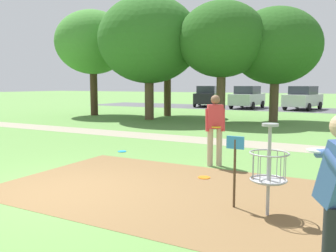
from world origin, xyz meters
TOP-DOWN VIEW (x-y plane):
  - ground_plane at (0.00, 0.00)m, footprint 160.00×160.00m
  - dirt_tee_pad at (1.86, 1.10)m, footprint 6.53×3.98m
  - disc_golf_basket at (3.60, 0.67)m, footprint 0.98×0.58m
  - player_throwing at (1.81, 3.33)m, footprint 0.49×0.45m
  - frisbee_near_basket at (2.01, 2.19)m, footprint 0.26×0.26m
  - frisbee_by_tee at (-1.22, 3.77)m, footprint 0.24×0.24m
  - tree_near_left at (0.94, 14.45)m, footprint 4.64×4.64m
  - tree_near_right at (-5.49, 12.39)m, footprint 5.58×5.58m
  - tree_mid_left at (-10.09, 13.17)m, footprint 4.67×4.67m
  - tree_mid_right at (-1.39, 12.73)m, footprint 4.47×4.47m
  - tree_far_left at (-5.70, 14.96)m, footprint 4.01×4.01m
  - parking_lot_strip at (0.00, 24.68)m, footprint 36.00×6.00m
  - parked_car_leftmost at (-7.06, 25.07)m, footprint 2.73×4.50m
  - parked_car_center_left at (-3.21, 24.36)m, footprint 2.16×4.30m
  - parked_car_center_right at (1.11, 24.70)m, footprint 2.63×4.48m
  - gravel_path at (0.00, 6.85)m, footprint 40.00×1.43m

SIDE VIEW (x-z plane):
  - ground_plane at x=0.00m, z-range 0.00..0.00m
  - gravel_path at x=0.00m, z-range 0.00..0.00m
  - parking_lot_strip at x=0.00m, z-range 0.00..0.01m
  - dirt_tee_pad at x=1.86m, z-range 0.00..0.01m
  - frisbee_near_basket at x=2.01m, z-range 0.00..0.02m
  - frisbee_by_tee at x=-1.22m, z-range 0.00..0.02m
  - disc_golf_basket at x=3.60m, z-range 0.06..1.45m
  - parked_car_leftmost at x=-7.06m, z-range 0.00..1.84m
  - parked_car_center_left at x=-3.21m, z-range 0.00..1.84m
  - parked_car_center_right at x=1.11m, z-range 0.00..1.84m
  - player_throwing at x=1.81m, z-range 0.11..1.82m
  - tree_near_left at x=0.94m, z-range 0.97..6.88m
  - tree_mid_right at x=-1.39m, z-range 1.14..7.26m
  - tree_far_left at x=-5.70m, z-range 1.27..7.29m
  - tree_near_right at x=-5.49m, z-range 1.00..7.77m
  - tree_mid_left at x=-10.09m, z-range 1.28..7.87m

